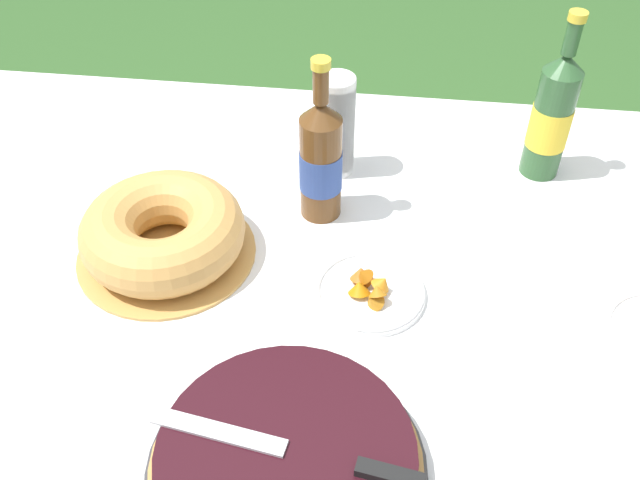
% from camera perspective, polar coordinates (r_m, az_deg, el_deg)
% --- Properties ---
extents(garden_table, '(1.80, 1.23, 0.73)m').
position_cam_1_polar(garden_table, '(1.29, -2.99, -4.84)').
color(garden_table, '#A87A47').
rests_on(garden_table, ground_plane).
extents(tablecloth, '(1.81, 1.24, 0.10)m').
position_cam_1_polar(tablecloth, '(1.26, -3.07, -3.46)').
color(tablecloth, white).
rests_on(tablecloth, garden_table).
extents(berry_tart, '(0.38, 0.38, 0.06)m').
position_cam_1_polar(berry_tart, '(1.00, -2.70, -17.32)').
color(berry_tart, '#38383D').
rests_on(berry_tart, tablecloth).
extents(serving_knife, '(0.37, 0.08, 0.01)m').
position_cam_1_polar(serving_knife, '(0.97, -1.05, -16.73)').
color(serving_knife, silver).
rests_on(serving_knife, berry_tart).
extents(bundt_cake, '(0.32, 0.32, 0.11)m').
position_cam_1_polar(bundt_cake, '(1.28, -12.45, 0.57)').
color(bundt_cake, tan).
rests_on(bundt_cake, tablecloth).
extents(cup_stack, '(0.07, 0.07, 0.21)m').
position_cam_1_polar(cup_stack, '(1.42, 1.34, 9.11)').
color(cup_stack, white).
rests_on(cup_stack, tablecloth).
extents(cider_bottle_green, '(0.08, 0.08, 0.35)m').
position_cam_1_polar(cider_bottle_green, '(1.47, 18.06, 9.40)').
color(cider_bottle_green, '#2D562D').
rests_on(cider_bottle_green, tablecloth).
extents(cider_bottle_amber, '(0.08, 0.08, 0.33)m').
position_cam_1_polar(cider_bottle_amber, '(1.30, 0.06, 6.41)').
color(cider_bottle_amber, brown).
rests_on(cider_bottle_amber, tablecloth).
extents(snack_plate_left, '(0.19, 0.19, 0.06)m').
position_cam_1_polar(snack_plate_left, '(1.22, 3.95, -4.00)').
color(snack_plate_left, white).
rests_on(snack_plate_left, tablecloth).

